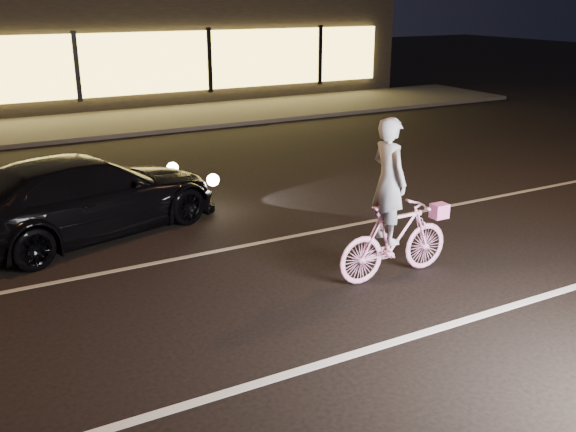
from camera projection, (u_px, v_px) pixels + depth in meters
ground at (319, 293)px, 8.45m from camera, size 90.00×90.00×0.00m
lane_stripe_near at (389, 344)px, 7.21m from camera, size 60.00×0.12×0.01m
lane_stripe_far at (254, 244)px, 10.11m from camera, size 60.00×0.10×0.01m
sidewalk at (95, 125)px, 19.23m from camera, size 30.00×4.00×0.12m
storefront at (52, 41)px, 23.51m from camera, size 25.40×8.42×4.20m
cyclist at (393, 223)px, 8.68m from camera, size 1.79×0.62×2.25m
sedan at (85, 196)px, 10.34m from camera, size 4.87×3.11×1.31m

